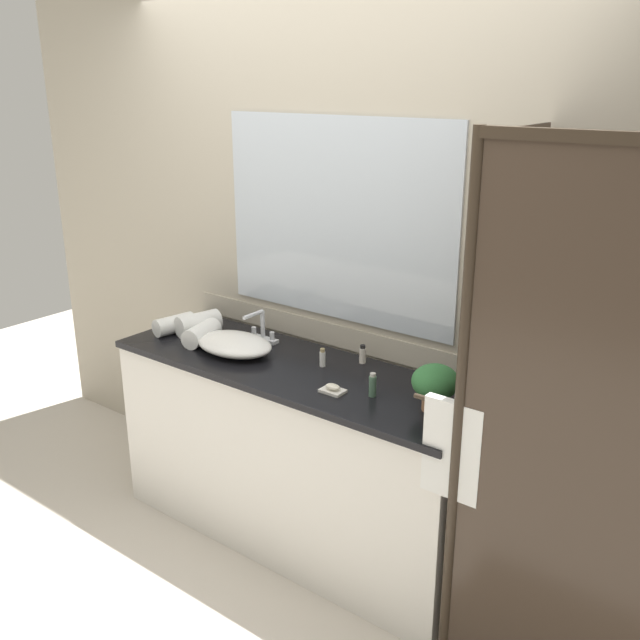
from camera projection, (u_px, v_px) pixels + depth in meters
ground_plane at (296, 535)px, 3.49m from camera, size 8.00×8.00×0.00m
wall_back_with_mirror at (339, 264)px, 3.33m from camera, size 4.40×0.06×2.60m
vanity_cabinet at (296, 453)px, 3.35m from camera, size 1.80×0.58×0.90m
shower_enclosure at (561, 441)px, 2.29m from camera, size 1.20×0.59×2.00m
sink_basin at (234, 344)px, 3.34m from camera, size 0.40×0.28×0.08m
faucet at (261, 331)px, 3.48m from camera, size 0.17×0.15×0.16m
potted_plant at (435, 384)px, 2.74m from camera, size 0.18×0.18×0.19m
soap_dish at (333, 389)px, 2.93m from camera, size 0.10×0.07×0.04m
amenity_bottle_conditioner at (373, 385)px, 2.88m from camera, size 0.03×0.03×0.10m
amenity_bottle_shampoo at (322, 358)px, 3.18m from camera, size 0.03×0.03×0.08m
amenity_bottle_lotion at (363, 355)px, 3.22m from camera, size 0.03×0.03×0.09m
rolled_towel_near_edge at (174, 324)px, 3.60m from camera, size 0.13×0.22×0.09m
rolled_towel_middle at (198, 324)px, 3.58m from camera, size 0.16×0.24×0.11m
rolled_towel_far_edge at (202, 334)px, 3.46m from camera, size 0.14×0.23×0.10m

